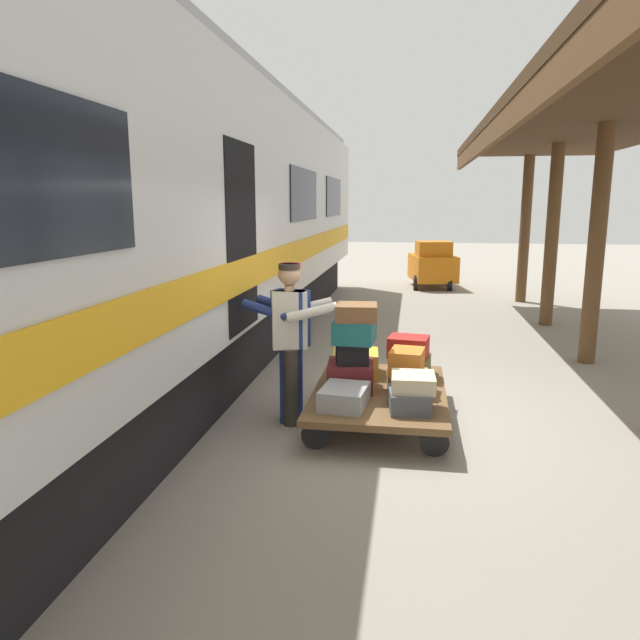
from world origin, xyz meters
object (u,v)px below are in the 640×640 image
at_px(train_car, 111,226).
at_px(suitcase_orange_carryall, 407,361).
at_px(suitcase_red_plastic, 408,347).
at_px(suitcase_tan_vintage, 409,383).
at_px(suitcase_slate_roller, 409,400).
at_px(porter_in_overalls, 289,336).
at_px(suitcase_olive_duffel, 410,366).
at_px(baggage_tug, 433,265).
at_px(suitcase_teal_softside, 355,331).
at_px(suitcase_gray_aluminum, 344,397).
at_px(suitcase_maroon_trunk, 350,375).
at_px(suitcase_cream_canvas, 413,382).
at_px(suitcase_yellow_case, 356,362).
at_px(luggage_cart, 379,394).
at_px(suitcase_brown_leather, 356,312).
at_px(suitcase_black_hardshell, 352,352).
at_px(porter_by_door, 291,338).

height_order(train_car, suitcase_orange_carryall, train_car).
bearing_deg(suitcase_red_plastic, suitcase_tan_vintage, 92.28).
xyz_separation_m(suitcase_tan_vintage, suitcase_slate_roller, (0.00, 0.58, 0.00)).
xyz_separation_m(suitcase_orange_carryall, porter_in_overalls, (1.24, 0.13, 0.26)).
distance_m(train_car, suitcase_olive_duffel, 3.72).
height_order(porter_in_overalls, baggage_tug, porter_in_overalls).
bearing_deg(suitcase_red_plastic, suitcase_teal_softside, 45.78).
height_order(suitcase_slate_roller, suitcase_gray_aluminum, suitcase_gray_aluminum).
relative_size(suitcase_maroon_trunk, suitcase_cream_canvas, 1.22).
height_order(suitcase_olive_duffel, suitcase_yellow_case, suitcase_yellow_case).
relative_size(train_car, suitcase_maroon_trunk, 40.63).
bearing_deg(suitcase_maroon_trunk, suitcase_cream_canvas, 140.16).
bearing_deg(luggage_cart, train_car, -1.36).
relative_size(suitcase_gray_aluminum, suitcase_brown_leather, 1.26).
distance_m(suitcase_black_hardshell, suitcase_orange_carryall, 0.59).
height_order(suitcase_maroon_trunk, suitcase_orange_carryall, suitcase_orange_carryall).
distance_m(suitcase_olive_duffel, baggage_tug, 10.00).
bearing_deg(suitcase_yellow_case, suitcase_gray_aluminum, 90.00).
height_order(suitcase_olive_duffel, suitcase_orange_carryall, suitcase_orange_carryall).
bearing_deg(suitcase_cream_canvas, train_car, -10.58).
bearing_deg(suitcase_slate_roller, suitcase_black_hardshell, -43.56).
bearing_deg(suitcase_black_hardshell, suitcase_cream_canvas, 139.23).
bearing_deg(suitcase_black_hardshell, train_car, -1.32).
xyz_separation_m(train_car, suitcase_maroon_trunk, (-2.69, 0.07, -1.57)).
height_order(suitcase_slate_roller, baggage_tug, baggage_tug).
xyz_separation_m(suitcase_orange_carryall, baggage_tug, (-0.59, -10.54, -0.04)).
bearing_deg(porter_in_overalls, suitcase_gray_aluminum, 143.85).
relative_size(luggage_cart, suitcase_tan_vintage, 4.08).
distance_m(luggage_cart, suitcase_tan_vintage, 0.35).
relative_size(suitcase_maroon_trunk, suitcase_red_plastic, 1.19).
relative_size(luggage_cart, suitcase_brown_leather, 4.93).
distance_m(luggage_cart, porter_by_door, 1.13).
distance_m(suitcase_slate_roller, suitcase_cream_canvas, 0.18).
bearing_deg(suitcase_orange_carryall, porter_by_door, 8.99).
xyz_separation_m(suitcase_slate_roller, porter_in_overalls, (1.28, -0.47, 0.48)).
bearing_deg(porter_by_door, luggage_cart, -169.55).
relative_size(suitcase_slate_roller, suitcase_yellow_case, 0.89).
relative_size(suitcase_tan_vintage, suitcase_teal_softside, 1.07).
bearing_deg(suitcase_yellow_case, porter_in_overalls, 46.76).
xyz_separation_m(suitcase_slate_roller, baggage_tug, (-0.55, -11.14, 0.18)).
xyz_separation_m(suitcase_orange_carryall, suitcase_brown_leather, (0.54, 0.06, 0.53)).
bearing_deg(suitcase_yellow_case, suitcase_slate_roller, 118.53).
distance_m(suitcase_red_plastic, porter_in_overalls, 1.45).
relative_size(suitcase_cream_canvas, porter_by_door, 0.25).
bearing_deg(porter_in_overalls, luggage_cart, -173.61).
distance_m(suitcase_gray_aluminum, suitcase_maroon_trunk, 0.58).
bearing_deg(porter_by_door, train_car, -6.66).
height_order(suitcase_yellow_case, suitcase_orange_carryall, suitcase_orange_carryall).
bearing_deg(suitcase_teal_softside, baggage_tug, -96.16).
bearing_deg(suitcase_orange_carryall, suitcase_black_hardshell, 1.10).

